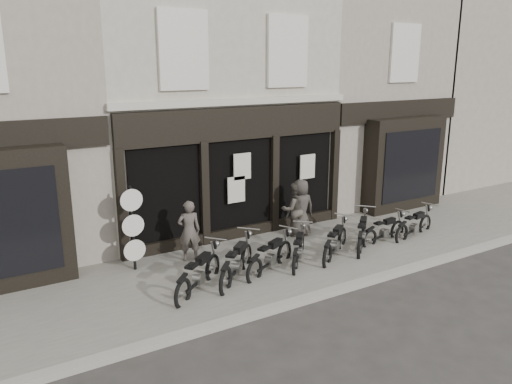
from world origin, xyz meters
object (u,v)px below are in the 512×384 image
motorcycle_1 (237,265)px  man_centre (294,209)px  man_left (189,231)px  motorcycle_0 (199,277)px  motorcycle_7 (414,227)px  motorcycle_3 (299,252)px  motorcycle_2 (271,259)px  motorcycle_6 (384,233)px  man_right (301,208)px  advert_sign_post (133,232)px  motorcycle_4 (335,245)px  motorcycle_5 (362,236)px

motorcycle_1 → man_centre: bearing=-10.8°
man_left → man_centre: (3.43, 0.21, -0.00)m
motorcycle_0 → motorcycle_7: size_ratio=0.93×
motorcycle_3 → man_centre: bearing=11.2°
motorcycle_1 → motorcycle_2: size_ratio=0.94×
motorcycle_6 → man_right: man_right is taller
motorcycle_3 → motorcycle_7: (4.09, -0.16, 0.00)m
man_centre → man_right: 0.20m
motorcycle_7 → man_centre: (-3.03, 1.89, 0.54)m
advert_sign_post → motorcycle_0: bearing=-64.2°
motorcycle_6 → motorcycle_7: motorcycle_7 is taller
motorcycle_4 → motorcycle_6: size_ratio=0.99×
man_left → motorcycle_2: bearing=148.0°
motorcycle_3 → motorcycle_6: bearing=-47.4°
motorcycle_0 → motorcycle_4: motorcycle_0 is taller
man_left → man_right: size_ratio=0.95×
motorcycle_4 → motorcycle_7: 2.99m
motorcycle_6 → motorcycle_4: bearing=176.0°
man_centre → man_right: man_right is taller
motorcycle_1 → motorcycle_5: bearing=-41.5°
motorcycle_2 → man_left: 2.22m
man_right → motorcycle_4: bearing=96.6°
motorcycle_4 → man_left: bearing=119.6°
motorcycle_1 → advert_sign_post: advert_sign_post is taller
motorcycle_7 → advert_sign_post: (-7.87, 1.80, 0.72)m
motorcycle_2 → motorcycle_3: (0.91, 0.08, -0.02)m
motorcycle_7 → advert_sign_post: advert_sign_post is taller
motorcycle_2 → motorcycle_7: 5.00m
man_right → advert_sign_post: bearing=11.3°
motorcycle_0 → motorcycle_6: size_ratio=0.97×
motorcycle_6 → man_right: (-1.79, 1.65, 0.61)m
motorcycle_4 → motorcycle_5: bearing=-27.6°
motorcycle_0 → motorcycle_1: (1.03, 0.10, 0.01)m
motorcycle_0 → motorcycle_2: bearing=-36.1°
motorcycle_7 → motorcycle_1: bearing=166.5°
motorcycle_2 → motorcycle_5: (3.08, 0.07, 0.02)m
motorcycle_1 → motorcycle_4: size_ratio=0.97×
motorcycle_5 → man_right: man_right is taller
man_right → motorcycle_2: bearing=49.9°
motorcycle_4 → motorcycle_5: motorcycle_5 is taller
motorcycle_0 → man_centre: man_centre is taller
motorcycle_6 → motorcycle_1: bearing=172.6°
motorcycle_6 → motorcycle_2: bearing=173.1°
motorcycle_1 → advert_sign_post: size_ratio=0.79×
motorcycle_0 → man_centre: size_ratio=1.14×
motorcycle_3 → motorcycle_7: size_ratio=0.81×
motorcycle_7 → man_centre: 3.61m
motorcycle_4 → man_centre: man_centre is taller
motorcycle_5 → motorcycle_7: bearing=-47.4°
motorcycle_7 → motorcycle_4: bearing=167.1°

